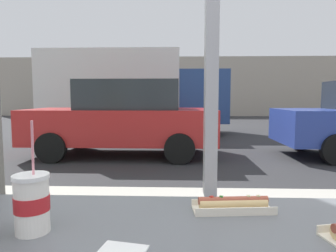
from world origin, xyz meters
TOP-DOWN VIEW (x-y plane):
  - ground_plane at (0.00, 8.00)m, footprint 60.00×60.00m
  - sidewalk_strip at (0.00, 1.60)m, footprint 16.00×2.80m
  - building_facade_far at (0.00, 21.65)m, footprint 28.00×1.20m
  - soda_cup_right at (-0.55, -0.29)m, footprint 0.10×0.10m
  - hotdog_tray_near at (0.06, -0.10)m, footprint 0.29×0.12m
  - napkin_wrapper at (-0.27, -0.40)m, footprint 0.14×0.11m
  - parked_car_red at (-1.41, 5.85)m, footprint 4.33×1.99m
  - box_truck at (-1.97, 10.26)m, footprint 6.85×2.44m

SIDE VIEW (x-z plane):
  - ground_plane at x=0.00m, z-range 0.00..0.00m
  - sidewalk_strip at x=0.00m, z-range 0.00..0.10m
  - parked_car_red at x=-1.41m, z-range 0.01..1.77m
  - napkin_wrapper at x=-0.27m, z-range 0.97..0.98m
  - hotdog_tray_near at x=0.06m, z-range 0.97..1.02m
  - soda_cup_right at x=-0.55m, z-range 0.90..1.23m
  - box_truck at x=-1.97m, z-range 0.13..3.19m
  - building_facade_far at x=0.00m, z-range 0.00..4.35m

